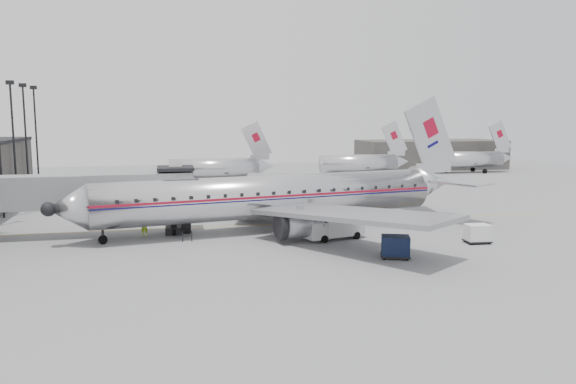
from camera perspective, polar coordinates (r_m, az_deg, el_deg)
name	(u,v)px	position (r m, az deg, el deg)	size (l,w,h in m)	color
ground	(277,237)	(52.19, -1.15, -4.57)	(160.00, 160.00, 0.00)	slate
hangar	(430,154)	(123.18, 14.26, 3.73)	(30.00, 12.00, 6.00)	#3A3735
apron_line	(294,223)	(58.55, 0.61, -3.21)	(0.15, 60.00, 0.01)	gold
jet_bridge	(91,192)	(54.61, -19.36, -0.01)	(21.00, 6.20, 7.10)	slate
distant_aircraft_near	(217,167)	(92.78, -7.23, 2.50)	(16.39, 3.20, 10.26)	silver
distant_aircraft_mid	(359,163)	(102.22, 7.27, 2.98)	(16.39, 3.20, 10.26)	silver
distant_aircraft_far	(469,159)	(115.92, 17.88, 3.22)	(16.39, 3.20, 10.26)	silver
airliner	(279,196)	(54.79, -0.94, -0.42)	(41.81, 38.42, 13.32)	silver
service_van	(334,224)	(51.17, 4.72, -3.29)	(5.87, 3.49, 2.59)	#BDBDBF
baggage_cart_navy	(395,246)	(45.11, 10.86, -5.44)	(2.71, 2.38, 1.78)	black
baggage_cart_white	(477,233)	(52.21, 18.69, -3.99)	(2.22, 1.75, 1.66)	silver
ramp_worker	(144,227)	(54.09, -14.38, -3.45)	(0.62, 0.41, 1.71)	#99CE18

